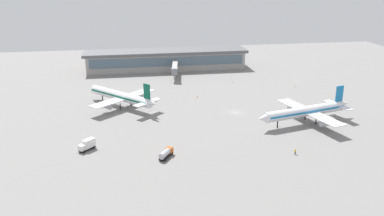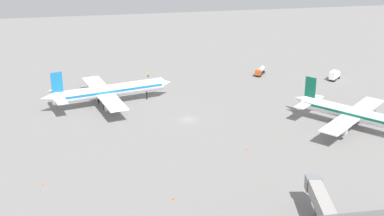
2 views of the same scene
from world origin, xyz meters
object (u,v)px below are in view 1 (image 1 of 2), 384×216
at_px(fuel_truck, 166,153).
at_px(safety_cone_mid_apron, 295,86).
at_px(catering_truck, 87,145).
at_px(ground_crew_worker, 295,152).
at_px(safety_cone_far_side, 197,97).
at_px(airplane_taxiing, 306,111).
at_px(airplane_at_gate, 122,96).
at_px(safety_cone_near_gate, 233,82).

distance_m(fuel_truck, safety_cone_mid_apron, 96.59).
relative_size(catering_truck, ground_crew_worker, 3.18).
relative_size(fuel_truck, safety_cone_far_side, 10.57).
distance_m(airplane_taxiing, fuel_truck, 57.12).
xyz_separation_m(airplane_taxiing, ground_crew_worker, (14.45, 24.74, -3.61)).
height_order(airplane_at_gate, fuel_truck, airplane_at_gate).
bearing_deg(safety_cone_near_gate, catering_truck, 46.76).
bearing_deg(safety_cone_far_side, safety_cone_mid_apron, -169.06).
distance_m(airplane_at_gate, fuel_truck, 52.19).
height_order(fuel_truck, safety_cone_mid_apron, fuel_truck).
bearing_deg(safety_cone_near_gate, fuel_truck, 62.16).
distance_m(fuel_truck, safety_cone_far_side, 61.44).
distance_m(airplane_at_gate, ground_crew_worker, 75.06).
height_order(airplane_taxiing, safety_cone_mid_apron, airplane_taxiing).
relative_size(airplane_taxiing, safety_cone_far_side, 66.29).
height_order(catering_truck, ground_crew_worker, catering_truck).
xyz_separation_m(safety_cone_mid_apron, safety_cone_far_side, (48.94, 9.46, 0.00)).
distance_m(safety_cone_near_gate, safety_cone_far_side, 29.79).
height_order(airplane_at_gate, safety_cone_mid_apron, airplane_at_gate).
height_order(fuel_truck, ground_crew_worker, fuel_truck).
xyz_separation_m(airplane_taxiing, safety_cone_near_gate, (11.63, -58.16, -4.16)).
distance_m(airplane_taxiing, safety_cone_far_side, 50.16).
relative_size(fuel_truck, ground_crew_worker, 3.80).
height_order(fuel_truck, safety_cone_near_gate, fuel_truck).
bearing_deg(airplane_at_gate, safety_cone_far_side, -119.10).
distance_m(catering_truck, ground_crew_worker, 63.66).
relative_size(airplane_at_gate, safety_cone_far_side, 53.27).
bearing_deg(fuel_truck, airplane_at_gate, 46.06).
height_order(safety_cone_mid_apron, safety_cone_far_side, same).
xyz_separation_m(airplane_at_gate, safety_cone_near_gate, (-54.01, -28.12, -4.06)).
xyz_separation_m(airplane_at_gate, safety_cone_far_side, (-32.57, -7.44, -4.06)).
relative_size(airplane_at_gate, safety_cone_mid_apron, 53.27).
relative_size(airplane_at_gate, fuel_truck, 5.04).
distance_m(airplane_taxiing, safety_cone_near_gate, 59.46).
bearing_deg(catering_truck, airplane_taxiing, 142.90).
distance_m(fuel_truck, safety_cone_near_gate, 89.03).
xyz_separation_m(airplane_taxiing, safety_cone_mid_apron, (-15.87, -46.94, -4.16)).
relative_size(safety_cone_mid_apron, safety_cone_far_side, 1.00).
bearing_deg(airplane_taxiing, fuel_truck, 6.64).
distance_m(ground_crew_worker, safety_cone_mid_apron, 77.83).
xyz_separation_m(catering_truck, ground_crew_worker, (-62.13, 13.85, -0.85)).
relative_size(airplane_taxiing, ground_crew_worker, 23.82).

